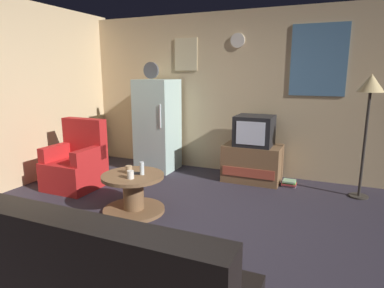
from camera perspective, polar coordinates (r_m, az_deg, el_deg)
ground_plane at (r=3.53m, az=-5.90°, el=-14.92°), size 12.00×12.00×0.00m
wall_with_art at (r=5.41m, az=6.76°, el=8.62°), size 5.20×0.12×2.54m
fridge at (r=5.51m, az=-5.96°, el=3.26°), size 0.60×0.62×1.77m
tv_stand at (r=5.06m, az=10.35°, el=-3.23°), size 0.84×0.53×0.55m
crt_tv at (r=4.95m, az=10.71°, el=2.29°), size 0.54×0.51×0.44m
standing_lamp at (r=4.67m, az=28.36°, el=7.74°), size 0.32×0.32×1.59m
coffee_table at (r=3.96m, az=-10.06°, el=-8.35°), size 0.72×0.72×0.46m
wine_glass at (r=3.84m, az=-8.63°, el=-4.15°), size 0.05×0.05×0.15m
mug_ceramic_white at (r=3.73m, az=-10.57°, el=-5.21°), size 0.08×0.08×0.09m
mug_ceramic_tan at (r=3.93m, az=-10.81°, el=-4.34°), size 0.08×0.08×0.09m
remote_control at (r=3.88m, az=-9.54°, el=-5.00°), size 0.16×0.09×0.02m
armchair at (r=4.98m, az=-19.27°, el=-3.23°), size 0.68×0.68×0.96m
book_stack at (r=4.99m, az=16.40°, el=-6.52°), size 0.20×0.17×0.09m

